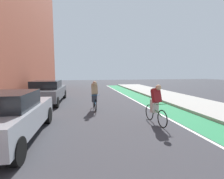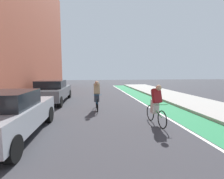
# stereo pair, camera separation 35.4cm
# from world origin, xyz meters

# --- Properties ---
(ground_plane) EXTENTS (70.65, 70.65, 0.00)m
(ground_plane) POSITION_xyz_m (0.00, 12.06, 0.00)
(ground_plane) COLOR #38383D
(bike_lane_paint) EXTENTS (1.60, 32.11, 0.00)m
(bike_lane_paint) POSITION_xyz_m (3.64, 14.06, 0.00)
(bike_lane_paint) COLOR #2D8451
(bike_lane_paint) RESTS_ON ground
(lane_divider_stripe) EXTENTS (0.12, 32.11, 0.00)m
(lane_divider_stripe) POSITION_xyz_m (2.74, 14.06, 0.00)
(lane_divider_stripe) COLOR white
(lane_divider_stripe) RESTS_ON ground
(sidewalk_right) EXTENTS (3.37, 32.11, 0.14)m
(sidewalk_right) POSITION_xyz_m (6.13, 14.06, 0.07)
(sidewalk_right) COLOR #A8A59E
(sidewalk_right) RESTS_ON ground
(parked_sedan_silver) EXTENTS (1.98, 4.28, 1.53)m
(parked_sedan_silver) POSITION_xyz_m (-3.39, 10.82, 0.78)
(parked_sedan_silver) COLOR #9EA0A8
(parked_sedan_silver) RESTS_ON ground
(parked_sedan_gray) EXTENTS (2.10, 4.79, 1.53)m
(parked_sedan_gray) POSITION_xyz_m (-3.39, 17.12, 0.79)
(parked_sedan_gray) COLOR #595B60
(parked_sedan_gray) RESTS_ON ground
(cyclist_trailing) EXTENTS (0.48, 1.74, 1.62)m
(cyclist_trailing) POSITION_xyz_m (1.84, 11.54, 0.85)
(cyclist_trailing) COLOR black
(cyclist_trailing) RESTS_ON ground
(cyclist_far) EXTENTS (0.48, 1.75, 1.63)m
(cyclist_far) POSITION_xyz_m (-0.42, 14.42, 0.81)
(cyclist_far) COLOR black
(cyclist_far) RESTS_ON ground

